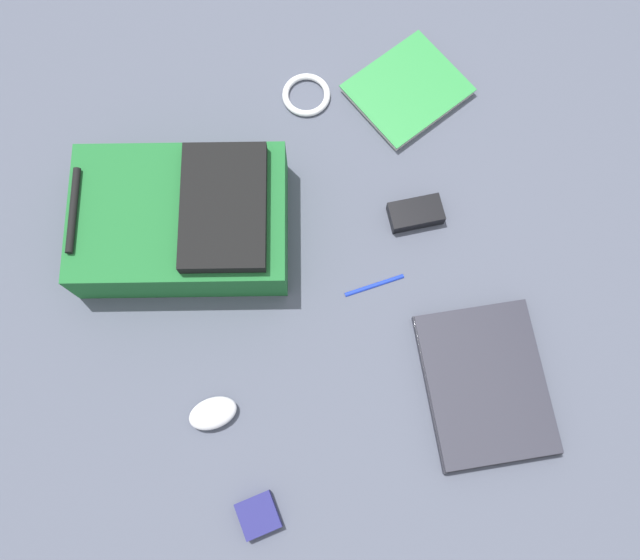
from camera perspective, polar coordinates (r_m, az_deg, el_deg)
The scene contains 9 objects.
ground_plane at distance 1.45m, azimuth -0.81°, elevation 0.31°, with size 3.36×3.36×0.00m, color #4C5160.
backpack at distance 1.45m, azimuth -11.77°, elevation 5.20°, with size 0.45×0.54×0.16m.
laptop at distance 1.43m, azimuth 14.27°, elevation -8.77°, with size 0.37×0.31×0.03m.
book_blue at distance 1.65m, azimuth 7.66°, elevation 16.16°, with size 0.28×0.31×0.02m.
computer_mouse at distance 1.39m, azimuth -9.36°, elevation -11.44°, with size 0.06×0.10×0.04m, color silver.
cable_coil at distance 1.63m, azimuth -1.21°, elevation 15.90°, with size 0.12×0.12×0.02m, color silver.
power_brick at distance 1.50m, azimuth 8.37°, elevation 5.79°, with size 0.06×0.12×0.03m, color black.
pen_black at distance 1.44m, azimuth 4.79°, elevation -0.44°, with size 0.01×0.01×0.14m, color #1933B2.
earbud_pouch at distance 1.38m, azimuth -5.42°, elevation -19.82°, with size 0.07×0.07×0.03m, color navy.
Camera 1 is at (-0.39, 0.12, 1.39)m, focal length 36.55 mm.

